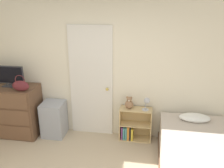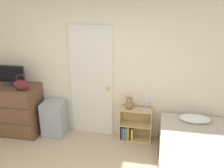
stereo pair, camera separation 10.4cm
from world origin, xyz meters
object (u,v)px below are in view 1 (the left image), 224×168
Objects in this scene: bookshelf at (133,126)px; desk_lamp at (147,102)px; tv at (8,76)px; handbag at (21,86)px; storage_bin at (54,119)px; teddy_bear at (129,103)px; bed at (198,157)px; dresser at (14,110)px.

bookshelf is 0.59m from desk_lamp.
tv reaches higher than handbag.
storage_bin is (0.46, 0.23, -0.74)m from handbag.
bed is (1.13, -0.77, -0.45)m from teddy_bear.
bed is at bearing -41.63° from desk_lamp.
dresser is 2.52m from desk_lamp.
bookshelf is at bearing 169.10° from desk_lamp.
bookshelf is 2.56× the size of desk_lamp.
dresser reaches higher than teddy_bear.
bed is (3.02, -0.46, -0.80)m from handbag.
tv is 2.47× the size of desk_lamp.
teddy_bear reaches higher than bookshelf.
desk_lamp is 1.22m from bed.
storage_bin is at bearing 164.97° from bed.
tv is 2.56m from desk_lamp.
teddy_bear is (-0.08, -0.01, 0.47)m from bookshelf.
handbag is 1.24× the size of desk_lamp.
handbag is 0.17× the size of bed.
handbag reaches higher than storage_bin.
tv reaches higher than teddy_bear.
tv is at bearing 169.09° from bed.
handbag is at bearing -28.14° from dresser.
tv is (-0.03, 0.02, 0.69)m from dresser.
storage_bin is at bearing 4.83° from dresser.
handbag is at bearing -170.63° from teddy_bear.
tv is at bearing -178.06° from desk_lamp.
dresser is 1.46× the size of storage_bin.
tv reaches higher than bed.
tv is 0.34× the size of bed.
teddy_bear is 0.93× the size of desk_lamp.
bookshelf is at bearing 3.24° from tv.
bed is at bearing -8.66° from handbag.
tv is 0.91× the size of storage_bin.
storage_bin is at bearing -176.64° from teddy_bear.
handbag is (0.33, -0.19, -0.10)m from tv.
bookshelf is (2.27, 0.15, -0.23)m from dresser.
dresser is at bearing -176.13° from teddy_bear.
teddy_bear reaches higher than bed.
tv is at bearing -176.80° from teddy_bear.
storage_bin is 1.48m from teddy_bear.
teddy_bear is 0.13× the size of bed.
bed is (2.56, -0.69, -0.06)m from storage_bin.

